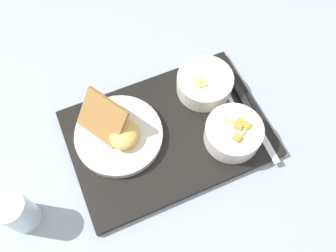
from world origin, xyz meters
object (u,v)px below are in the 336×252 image
(bowl_soup, at_px, (205,83))
(plate_main, at_px, (118,133))
(spoon, at_px, (238,114))
(knife, at_px, (248,108))
(glass_water, at_px, (18,213))
(bowl_salad, at_px, (233,132))

(bowl_soup, bearing_deg, plate_main, 11.58)
(bowl_soup, distance_m, spoon, 0.10)
(knife, relative_size, glass_water, 2.09)
(bowl_soup, xyz_separation_m, knife, (-0.07, 0.09, -0.02))
(knife, bearing_deg, bowl_salad, -51.60)
(bowl_salad, relative_size, knife, 0.59)
(bowl_salad, bearing_deg, glass_water, 0.92)
(bowl_soup, distance_m, plate_main, 0.23)
(plate_main, bearing_deg, bowl_salad, 158.20)
(bowl_salad, bearing_deg, bowl_soup, -87.39)
(bowl_salad, distance_m, bowl_soup, 0.14)
(spoon, height_order, glass_water, glass_water)
(knife, xyz_separation_m, glass_water, (0.53, 0.06, 0.02))
(knife, bearing_deg, glass_water, -83.92)
(bowl_soup, bearing_deg, knife, 129.60)
(bowl_soup, xyz_separation_m, plate_main, (0.23, 0.05, -0.01))
(bowl_salad, relative_size, bowl_soup, 0.96)
(bowl_soup, bearing_deg, bowl_salad, 92.61)
(bowl_soup, xyz_separation_m, glass_water, (0.46, 0.15, 0.00))
(glass_water, bearing_deg, knife, -173.50)
(bowl_salad, height_order, bowl_soup, bowl_salad)
(bowl_salad, distance_m, plate_main, 0.25)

